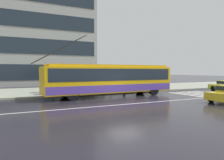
% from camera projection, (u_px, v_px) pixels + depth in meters
% --- Properties ---
extents(ground_plane, '(160.00, 160.00, 0.00)m').
position_uv_depth(ground_plane, '(125.00, 101.00, 15.85)').
color(ground_plane, '#232029').
extents(sidewalk_slab, '(80.00, 10.00, 0.14)m').
position_uv_depth(sidewalk_slab, '(84.00, 90.00, 24.81)').
color(sidewalk_slab, gray).
rests_on(sidewalk_slab, ground_plane).
extents(crosswalk_stripe_edge_near, '(0.44, 4.40, 0.01)m').
position_uv_depth(crosswalk_stripe_edge_near, '(185.00, 94.00, 20.49)').
color(crosswalk_stripe_edge_near, beige).
rests_on(crosswalk_stripe_edge_near, ground_plane).
extents(crosswalk_stripe_inner_a, '(0.44, 4.40, 0.01)m').
position_uv_depth(crosswalk_stripe_inner_a, '(191.00, 94.00, 20.89)').
color(crosswalk_stripe_inner_a, beige).
rests_on(crosswalk_stripe_inner_a, ground_plane).
extents(crosswalk_stripe_center, '(0.44, 4.40, 0.01)m').
position_uv_depth(crosswalk_stripe_center, '(198.00, 94.00, 21.28)').
color(crosswalk_stripe_center, beige).
rests_on(crosswalk_stripe_center, ground_plane).
extents(crosswalk_stripe_inner_b, '(0.44, 4.40, 0.01)m').
position_uv_depth(crosswalk_stripe_inner_b, '(204.00, 93.00, 21.67)').
color(crosswalk_stripe_inner_b, beige).
rests_on(crosswalk_stripe_inner_b, ground_plane).
extents(crosswalk_stripe_edge_far, '(0.44, 4.40, 0.01)m').
position_uv_depth(crosswalk_stripe_edge_far, '(210.00, 93.00, 22.07)').
color(crosswalk_stripe_edge_far, beige).
rests_on(crosswalk_stripe_edge_far, ground_plane).
extents(lane_centre_line, '(72.00, 0.14, 0.01)m').
position_uv_depth(lane_centre_line, '(133.00, 104.00, 14.77)').
color(lane_centre_line, silver).
rests_on(lane_centre_line, ground_plane).
extents(trolleybus, '(12.82, 2.90, 5.33)m').
position_uv_depth(trolleybus, '(111.00, 79.00, 18.99)').
color(trolleybus, '#E7AE0F').
rests_on(trolleybus, ground_plane).
extents(bus_shelter, '(3.69, 1.66, 2.64)m').
position_uv_depth(bus_shelter, '(92.00, 73.00, 21.72)').
color(bus_shelter, gray).
rests_on(bus_shelter, sidewalk_slab).
extents(pedestrian_at_shelter, '(1.20, 1.20, 1.93)m').
position_uv_depth(pedestrian_at_shelter, '(124.00, 76.00, 24.29)').
color(pedestrian_at_shelter, '#29324C').
rests_on(pedestrian_at_shelter, sidewalk_slab).
extents(pedestrian_approaching_curb, '(1.06, 1.06, 2.01)m').
position_uv_depth(pedestrian_approaching_curb, '(103.00, 76.00, 23.08)').
color(pedestrian_approaching_curb, navy).
rests_on(pedestrian_approaching_curb, sidewalk_slab).
extents(pedestrian_walking_past, '(1.44, 1.44, 2.02)m').
position_uv_depth(pedestrian_walking_past, '(48.00, 76.00, 20.77)').
color(pedestrian_walking_past, '#29254F').
rests_on(pedestrian_walking_past, sidewalk_slab).
extents(pedestrian_waiting_by_pole, '(1.56, 1.56, 1.97)m').
position_uv_depth(pedestrian_waiting_by_pole, '(53.00, 77.00, 19.32)').
color(pedestrian_waiting_by_pole, black).
rests_on(pedestrian_waiting_by_pole, sidewalk_slab).
extents(office_tower_corner_left, '(18.70, 11.12, 23.53)m').
position_uv_depth(office_tower_corner_left, '(35.00, 15.00, 35.62)').
color(office_tower_corner_left, '#979A94').
rests_on(office_tower_corner_left, ground_plane).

